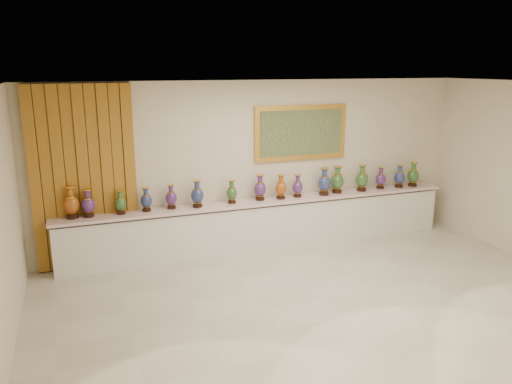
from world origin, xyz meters
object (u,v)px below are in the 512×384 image
(vase_0, at_px, (71,204))
(vase_1, at_px, (88,205))
(vase_2, at_px, (121,203))
(counter, at_px, (265,224))

(vase_0, distance_m, vase_1, 0.25)
(vase_0, bearing_deg, vase_1, -1.97)
(vase_0, xyz_separation_m, vase_2, (0.74, -0.03, -0.05))
(vase_1, bearing_deg, vase_2, -2.13)
(vase_0, relative_size, vase_2, 1.29)
(vase_1, bearing_deg, counter, -0.08)
(counter, relative_size, vase_1, 16.20)
(vase_2, bearing_deg, counter, 0.33)
(counter, height_order, vase_0, vase_0)
(counter, xyz_separation_m, vase_0, (-3.25, 0.01, 0.70))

